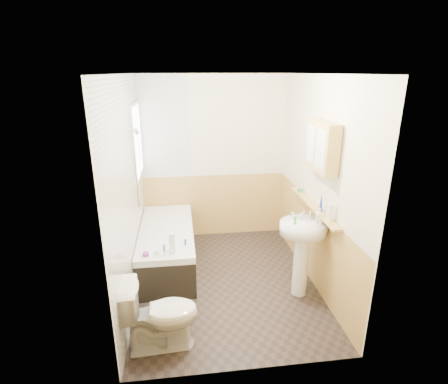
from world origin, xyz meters
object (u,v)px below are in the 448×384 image
at_px(pine_shelf, 313,206).
at_px(medicine_cabinet, 322,146).
at_px(toilet, 160,314).
at_px(bathtub, 167,246).
at_px(sink, 302,243).

xyz_separation_m(pine_shelf, medicine_cabinet, (-0.03, -0.15, 0.75)).
xyz_separation_m(toilet, medicine_cabinet, (1.77, 0.75, 1.40)).
height_order(bathtub, medicine_cabinet, medicine_cabinet).
xyz_separation_m(bathtub, pine_shelf, (1.77, -0.62, 0.72)).
distance_m(bathtub, sink, 1.84).
height_order(toilet, medicine_cabinet, medicine_cabinet).
height_order(sink, medicine_cabinet, medicine_cabinet).
relative_size(sink, pine_shelf, 0.77).
bearing_deg(sink, medicine_cabinet, 28.88).
distance_m(toilet, pine_shelf, 2.12).
xyz_separation_m(toilet, pine_shelf, (1.80, 0.91, 0.65)).
relative_size(toilet, pine_shelf, 0.53).
relative_size(toilet, sink, 0.69).
bearing_deg(toilet, pine_shelf, -66.49).
xyz_separation_m(bathtub, sink, (1.57, -0.88, 0.38)).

